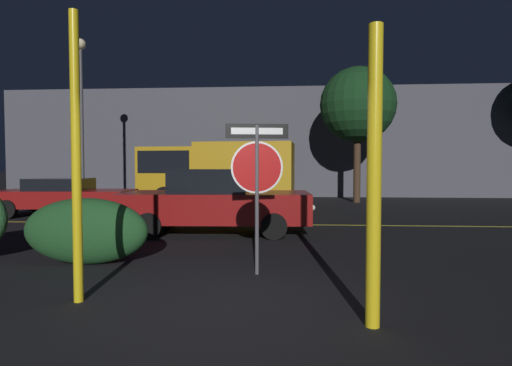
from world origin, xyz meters
The scene contains 12 objects.
ground_plane centered at (0.00, 0.00, 0.00)m, with size 260.00×260.00×0.00m, color black.
road_center_stripe centered at (0.00, 6.78, 0.00)m, with size 38.72×0.12×0.01m, color gold.
stop_sign centered at (0.40, 1.50, 1.63)m, with size 0.95×0.16×2.29m.
yellow_pole_left centered at (-1.68, 0.11, 1.75)m, with size 0.11×0.11×3.49m, color yellow.
yellow_pole_right centered at (1.71, -0.41, 1.53)m, with size 0.15×0.15×3.06m, color yellow.
hedge_bush_1 centered at (-2.52, 1.94, 0.56)m, with size 2.14×0.74×1.12m, color #1E4C23.
passing_car_1 centered at (-6.60, 8.39, 0.65)m, with size 4.63×2.12×1.25m.
passing_car_2 centered at (-0.91, 5.25, 0.78)m, with size 4.75×2.12×1.58m.
delivery_truck centered at (-2.15, 12.28, 1.51)m, with size 6.55×2.92×2.64m.
street_lamp centered at (-7.56, 11.52, 4.46)m, with size 0.45×0.45×6.90m.
tree_1 centered at (4.17, 14.13, 4.46)m, with size 3.44×3.44×6.20m.
building_backdrop centered at (1.03, 19.38, 3.00)m, with size 32.27×4.19×6.00m, color #4C4C56.
Camera 1 is at (0.80, -4.52, 1.64)m, focal length 28.00 mm.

